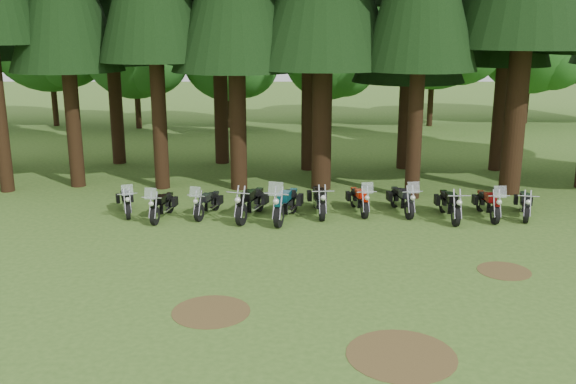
# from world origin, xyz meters

# --- Properties ---
(ground) EXTENTS (120.00, 120.00, 0.00)m
(ground) POSITION_xyz_m (0.00, 0.00, 0.00)
(ground) COLOR #395D1F
(ground) RESTS_ON ground
(decid_1) EXTENTS (7.91, 7.69, 9.88)m
(decid_1) POSITION_xyz_m (-15.99, 25.76, 5.83)
(decid_1) COLOR #321F10
(decid_1) RESTS_ON ground
(decid_2) EXTENTS (6.72, 6.53, 8.40)m
(decid_2) POSITION_xyz_m (-10.43, 24.78, 4.95)
(decid_2) COLOR #321F10
(decid_2) RESTS_ON ground
(decid_3) EXTENTS (6.12, 5.95, 7.65)m
(decid_3) POSITION_xyz_m (-4.71, 25.13, 4.51)
(decid_3) COLOR #321F10
(decid_3) RESTS_ON ground
(decid_4) EXTENTS (5.93, 5.76, 7.41)m
(decid_4) POSITION_xyz_m (1.58, 26.32, 4.37)
(decid_4) COLOR #321F10
(decid_4) RESTS_ON ground
(decid_5) EXTENTS (8.45, 8.21, 10.56)m
(decid_5) POSITION_xyz_m (8.29, 25.71, 6.23)
(decid_5) COLOR #321F10
(decid_5) RESTS_ON ground
(decid_6) EXTENTS (7.06, 6.86, 8.82)m
(decid_6) POSITION_xyz_m (14.85, 27.01, 5.20)
(decid_6) COLOR #321F10
(decid_6) RESTS_ON ground
(dirt_patch_0) EXTENTS (1.80, 1.80, 0.01)m
(dirt_patch_0) POSITION_xyz_m (-3.00, -2.00, 0.01)
(dirt_patch_0) COLOR #4C3D1E
(dirt_patch_0) RESTS_ON ground
(dirt_patch_1) EXTENTS (1.40, 1.40, 0.01)m
(dirt_patch_1) POSITION_xyz_m (4.50, 0.50, 0.01)
(dirt_patch_1) COLOR #4C3D1E
(dirt_patch_1) RESTS_ON ground
(dirt_patch_2) EXTENTS (2.20, 2.20, 0.01)m
(dirt_patch_2) POSITION_xyz_m (1.00, -4.00, 0.01)
(dirt_patch_2) COLOR #4C3D1E
(dirt_patch_2) RESTS_ON ground
(motorcycle_0) EXTENTS (0.87, 1.98, 1.27)m
(motorcycle_0) POSITION_xyz_m (-6.84, 5.82, 0.42)
(motorcycle_0) COLOR black
(motorcycle_0) RESTS_ON ground
(motorcycle_1) EXTENTS (0.59, 2.09, 1.31)m
(motorcycle_1) POSITION_xyz_m (-5.48, 5.27, 0.44)
(motorcycle_1) COLOR black
(motorcycle_1) RESTS_ON ground
(motorcycle_2) EXTENTS (0.81, 1.97, 1.25)m
(motorcycle_2) POSITION_xyz_m (-4.01, 5.62, 0.42)
(motorcycle_2) COLOR black
(motorcycle_2) RESTS_ON ground
(motorcycle_3) EXTENTS (0.87, 2.35, 0.99)m
(motorcycle_3) POSITION_xyz_m (-2.51, 5.35, 0.50)
(motorcycle_3) COLOR black
(motorcycle_3) RESTS_ON ground
(motorcycle_4) EXTENTS (0.98, 2.50, 1.59)m
(motorcycle_4) POSITION_xyz_m (-1.32, 5.13, 0.53)
(motorcycle_4) COLOR black
(motorcycle_4) RESTS_ON ground
(motorcycle_5) EXTENTS (0.39, 2.26, 0.92)m
(motorcycle_5) POSITION_xyz_m (-0.18, 5.83, 0.47)
(motorcycle_5) COLOR black
(motorcycle_5) RESTS_ON ground
(motorcycle_6) EXTENTS (0.57, 2.10, 1.32)m
(motorcycle_6) POSITION_xyz_m (1.23, 6.00, 0.44)
(motorcycle_6) COLOR black
(motorcycle_6) RESTS_ON ground
(motorcycle_7) EXTENTS (0.64, 2.17, 1.36)m
(motorcycle_7) POSITION_xyz_m (2.70, 5.93, 0.46)
(motorcycle_7) COLOR black
(motorcycle_7) RESTS_ON ground
(motorcycle_8) EXTENTS (0.33, 2.26, 0.92)m
(motorcycle_8) POSITION_xyz_m (4.18, 5.26, 0.47)
(motorcycle_8) COLOR black
(motorcycle_8) RESTS_ON ground
(motorcycle_9) EXTENTS (0.41, 2.16, 1.36)m
(motorcycle_9) POSITION_xyz_m (5.52, 5.41, 0.46)
(motorcycle_9) COLOR black
(motorcycle_9) RESTS_ON ground
(motorcycle_10) EXTENTS (0.64, 2.00, 0.83)m
(motorcycle_10) POSITION_xyz_m (6.79, 5.50, 0.42)
(motorcycle_10) COLOR black
(motorcycle_10) RESTS_ON ground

